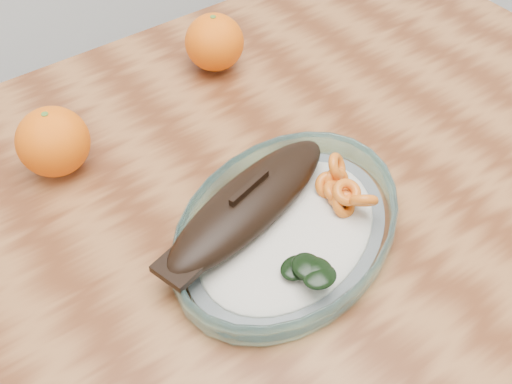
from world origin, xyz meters
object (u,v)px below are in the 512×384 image
plated_meal (286,224)px  orange_right (214,42)px  dining_table (246,260)px  orange_left (53,142)px

plated_meal → orange_right: orange_right is taller
plated_meal → orange_right: (0.11, 0.31, 0.02)m
plated_meal → orange_right: bearing=49.0°
dining_table → orange_left: size_ratio=13.84×
orange_left → orange_right: (0.27, 0.07, -0.00)m
dining_table → orange_right: (0.13, 0.25, 0.14)m
plated_meal → orange_left: bearing=101.5°
orange_left → orange_right: size_ratio=1.03×
orange_left → dining_table: bearing=-52.3°
orange_right → plated_meal: bearing=-110.0°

